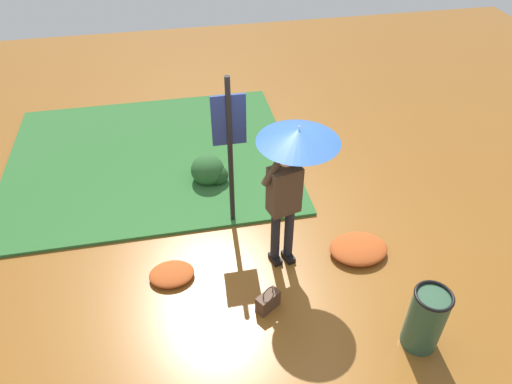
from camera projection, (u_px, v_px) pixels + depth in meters
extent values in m
plane|color=brown|center=(273.00, 264.00, 6.31)|extent=(18.00, 18.00, 0.00)
cube|color=#2D662D|center=(151.00, 157.00, 8.20)|extent=(4.80, 4.00, 0.05)
cylinder|color=black|center=(275.00, 236.00, 6.11)|extent=(0.12, 0.12, 0.86)
cylinder|color=black|center=(289.00, 234.00, 6.14)|extent=(0.12, 0.12, 0.86)
cube|color=black|center=(275.00, 259.00, 6.33)|extent=(0.16, 0.24, 0.08)
cube|color=black|center=(288.00, 257.00, 6.36)|extent=(0.16, 0.24, 0.08)
cube|color=#473323|center=(284.00, 190.00, 5.65)|extent=(0.43, 0.33, 0.64)
sphere|color=beige|center=(286.00, 158.00, 5.36)|extent=(0.20, 0.20, 0.20)
ellipsoid|color=black|center=(286.00, 156.00, 5.34)|extent=(0.20, 0.20, 0.15)
cylinder|color=#473323|center=(267.00, 179.00, 5.47)|extent=(0.18, 0.13, 0.18)
cylinder|color=#473323|center=(271.00, 173.00, 5.41)|extent=(0.24, 0.11, 0.33)
cube|color=black|center=(278.00, 162.00, 5.35)|extent=(0.07, 0.03, 0.14)
cylinder|color=#473323|center=(298.00, 172.00, 5.53)|extent=(0.11, 0.10, 0.09)
cylinder|color=#473323|center=(297.00, 165.00, 5.48)|extent=(0.10, 0.09, 0.23)
cylinder|color=#A5A5AD|center=(298.00, 142.00, 5.28)|extent=(0.02, 0.02, 0.41)
cone|color=#264C8C|center=(299.00, 135.00, 5.22)|extent=(0.96, 0.96, 0.16)
sphere|color=#A5A5AD|center=(299.00, 127.00, 5.15)|extent=(0.02, 0.02, 0.02)
cylinder|color=black|center=(230.00, 157.00, 6.24)|extent=(0.07, 0.07, 2.30)
cube|color=navy|center=(229.00, 120.00, 5.90)|extent=(0.44, 0.04, 0.70)
cube|color=silver|center=(228.00, 119.00, 5.92)|extent=(0.38, 0.01, 0.64)
cube|color=#4C3323|center=(268.00, 301.00, 5.68)|extent=(0.33, 0.28, 0.24)
torus|color=#4C3323|center=(268.00, 293.00, 5.58)|extent=(0.16, 0.11, 0.18)
cylinder|color=#2D5138|center=(425.00, 320.00, 5.14)|extent=(0.40, 0.40, 0.80)
torus|color=black|center=(434.00, 296.00, 4.88)|extent=(0.42, 0.42, 0.04)
ellipsoid|color=#285628|center=(208.00, 170.00, 7.55)|extent=(0.53, 0.53, 0.48)
ellipsoid|color=#1E421E|center=(218.00, 175.00, 7.56)|extent=(0.32, 0.32, 0.32)
ellipsoid|color=#B74C1E|center=(172.00, 274.00, 6.09)|extent=(0.58, 0.47, 0.13)
ellipsoid|color=#B74C1E|center=(359.00, 249.00, 6.41)|extent=(0.79, 0.63, 0.17)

